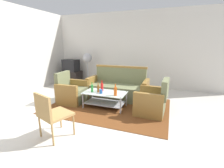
{
  "coord_description": "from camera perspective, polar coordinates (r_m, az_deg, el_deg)",
  "views": [
    {
      "loc": [
        1.34,
        -3.0,
        1.64
      ],
      "look_at": [
        -0.0,
        0.61,
        0.65
      ],
      "focal_mm": 25.38,
      "sensor_mm": 36.0,
      "label": 1
    }
  ],
  "objects": [
    {
      "name": "rug",
      "position": [
        4.31,
        -1.0,
        -7.89
      ],
      "size": [
        3.06,
        2.19,
        0.01
      ],
      "primitive_type": "cube",
      "color": "brown",
      "rests_on": "ground"
    },
    {
      "name": "wall_back",
      "position": [
        6.21,
        8.06,
        12.03
      ],
      "size": [
        6.52,
        0.12,
        2.8
      ],
      "color": "silver",
      "rests_on": "ground"
    },
    {
      "name": "ground_plane",
      "position": [
        3.67,
        -3.4,
        -12.15
      ],
      "size": [
        14.0,
        14.0,
        0.0
      ],
      "primitive_type": "plane",
      "color": "beige"
    },
    {
      "name": "bottle_green",
      "position": [
        4.16,
        -7.19,
        -1.5
      ],
      "size": [
        0.06,
        0.06,
        0.26
      ],
      "color": "#2D8C38",
      "rests_on": "coffee_table"
    },
    {
      "name": "armchair_left",
      "position": [
        4.66,
        -14.27,
        -2.93
      ],
      "size": [
        0.73,
        0.79,
        0.85
      ],
      "rotation": [
        0.0,
        0.0,
        -1.52
      ],
      "color": "#6B704C",
      "rests_on": "rug"
    },
    {
      "name": "television",
      "position": [
        6.83,
        -14.56,
        6.52
      ],
      "size": [
        0.62,
        0.47,
        0.48
      ],
      "rotation": [
        0.0,
        0.0,
        3.1
      ],
      "color": "black",
      "rests_on": "tv_stand"
    },
    {
      "name": "tv_stand",
      "position": [
        6.91,
        -14.32,
        2.41
      ],
      "size": [
        0.8,
        0.5,
        0.52
      ],
      "primitive_type": "cube",
      "color": "black",
      "rests_on": "ground"
    },
    {
      "name": "cup",
      "position": [
        4.02,
        -4.01,
        -2.68
      ],
      "size": [
        0.08,
        0.08,
        0.1
      ],
      "primitive_type": "cylinder",
      "color": "#2659A5",
      "rests_on": "coffee_table"
    },
    {
      "name": "pedestal_fan",
      "position": [
        6.44,
        -8.86,
        8.63
      ],
      "size": [
        0.36,
        0.36,
        1.27
      ],
      "color": "#2D2D33",
      "rests_on": "ground"
    },
    {
      "name": "bottle_red",
      "position": [
        4.23,
        -3.63,
        -1.05
      ],
      "size": [
        0.07,
        0.07,
        0.28
      ],
      "color": "red",
      "rests_on": "coffee_table"
    },
    {
      "name": "bottle_brown",
      "position": [
        4.11,
        -4.98,
        -1.67
      ],
      "size": [
        0.06,
        0.06,
        0.25
      ],
      "color": "brown",
      "rests_on": "coffee_table"
    },
    {
      "name": "armchair_right",
      "position": [
        3.91,
        14.2,
        -6.27
      ],
      "size": [
        0.74,
        0.79,
        0.85
      ],
      "rotation": [
        0.0,
        0.0,
        1.52
      ],
      "color": "#6B704C",
      "rests_on": "rug"
    },
    {
      "name": "couch",
      "position": [
        4.82,
        2.19,
        -1.55
      ],
      "size": [
        1.8,
        0.75,
        0.96
      ],
      "rotation": [
        0.0,
        0.0,
        3.15
      ],
      "color": "#6B704C",
      "rests_on": "rug"
    },
    {
      "name": "wicker_chair",
      "position": [
        2.95,
        -21.2,
        -9.46
      ],
      "size": [
        0.61,
        0.61,
        0.84
      ],
      "rotation": [
        0.0,
        0.0,
        -0.33
      ],
      "color": "#AD844C",
      "rests_on": "ground"
    },
    {
      "name": "coffee_table",
      "position": [
        4.16,
        -2.58,
        -4.83
      ],
      "size": [
        1.1,
        0.6,
        0.4
      ],
      "color": "silver",
      "rests_on": "rug"
    },
    {
      "name": "bottle_orange",
      "position": [
        3.83,
        1.22,
        -2.61
      ],
      "size": [
        0.08,
        0.08,
        0.29
      ],
      "color": "#D85919",
      "rests_on": "coffee_table"
    }
  ]
}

